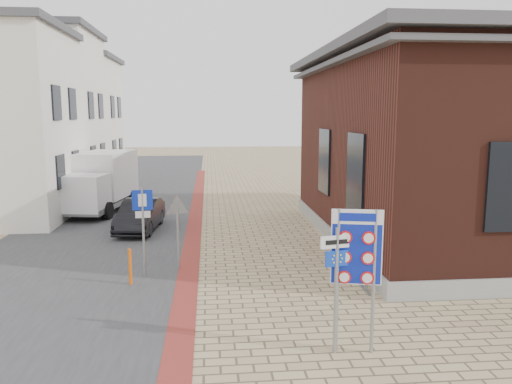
{
  "coord_description": "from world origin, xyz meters",
  "views": [
    {
      "loc": [
        -1.35,
        -10.33,
        4.55
      ],
      "look_at": [
        0.06,
        4.61,
        2.2
      ],
      "focal_mm": 35.0,
      "sensor_mm": 36.0,
      "label": 1
    }
  ],
  "objects": [
    {
      "name": "ground",
      "position": [
        0.0,
        0.0,
        0.0
      ],
      "size": [
        120.0,
        120.0,
        0.0
      ],
      "primitive_type": "plane",
      "color": "tan",
      "rests_on": "ground"
    },
    {
      "name": "road_strip",
      "position": [
        -5.5,
        15.0,
        0.01
      ],
      "size": [
        7.0,
        60.0,
        0.02
      ],
      "primitive_type": "cube",
      "color": "#38383A",
      "rests_on": "ground"
    },
    {
      "name": "curb_strip",
      "position": [
        -2.0,
        10.0,
        0.01
      ],
      "size": [
        0.6,
        40.0,
        0.02
      ],
      "primitive_type": "cube",
      "color": "maroon",
      "rests_on": "ground"
    },
    {
      "name": "brick_building",
      "position": [
        8.99,
        7.0,
        3.49
      ],
      "size": [
        13.0,
        13.0,
        6.8
      ],
      "color": "gray",
      "rests_on": "ground"
    },
    {
      "name": "townhouse_mid",
      "position": [
        -10.99,
        18.0,
        4.57
      ],
      "size": [
        7.4,
        6.4,
        9.1
      ],
      "color": "white",
      "rests_on": "ground"
    },
    {
      "name": "townhouse_far",
      "position": [
        -10.99,
        24.0,
        4.17
      ],
      "size": [
        7.4,
        6.4,
        8.3
      ],
      "color": "white",
      "rests_on": "ground"
    },
    {
      "name": "bike_rack",
      "position": [
        2.65,
        2.2,
        0.26
      ],
      "size": [
        0.08,
        1.8,
        0.6
      ],
      "color": "slate",
      "rests_on": "ground"
    },
    {
      "name": "sedan",
      "position": [
        -4.09,
        9.24,
        0.61
      ],
      "size": [
        1.65,
        3.84,
        1.23
      ],
      "primitive_type": "imported",
      "rotation": [
        0.0,
        0.0,
        -0.1
      ],
      "color": "black",
      "rests_on": "ground"
    },
    {
      "name": "box_truck",
      "position": [
        -6.47,
        13.35,
        1.43
      ],
      "size": [
        2.97,
        5.56,
        2.76
      ],
      "rotation": [
        0.0,
        0.0,
        -0.17
      ],
      "color": "slate",
      "rests_on": "ground"
    },
    {
      "name": "border_sign",
      "position": [
        1.38,
        -1.48,
        2.02
      ],
      "size": [
        0.95,
        0.25,
        2.81
      ],
      "rotation": [
        0.0,
        0.0,
        -0.22
      ],
      "color": "gray",
      "rests_on": "ground"
    },
    {
      "name": "essen_sign",
      "position": [
        1.0,
        -1.5,
        1.64
      ],
      "size": [
        0.66,
        0.17,
        2.47
      ],
      "rotation": [
        0.0,
        0.0,
        0.2
      ],
      "color": "gray",
      "rests_on": "ground"
    },
    {
      "name": "parking_sign",
      "position": [
        -3.21,
        3.49,
        1.75
      ],
      "size": [
        0.56,
        0.1,
        2.56
      ],
      "rotation": [
        0.0,
        0.0,
        0.11
      ],
      "color": "gray",
      "rests_on": "ground"
    },
    {
      "name": "yield_sign",
      "position": [
        -2.3,
        4.11,
        1.67
      ],
      "size": [
        0.79,
        0.14,
        2.21
      ],
      "rotation": [
        0.0,
        0.0,
        0.1
      ],
      "color": "gray",
      "rests_on": "ground"
    },
    {
      "name": "bollard",
      "position": [
        -3.5,
        2.8,
        0.5
      ],
      "size": [
        0.12,
        0.12,
        1.0
      ],
      "primitive_type": "cylinder",
      "rotation": [
        0.0,
        0.0,
        0.35
      ],
      "color": "#E3560B",
      "rests_on": "ground"
    }
  ]
}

